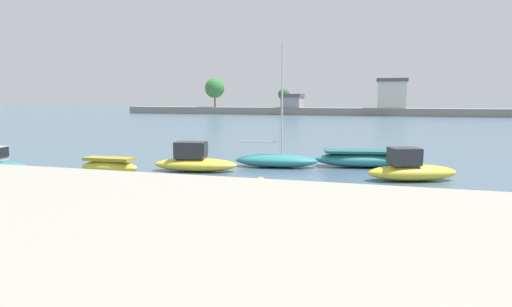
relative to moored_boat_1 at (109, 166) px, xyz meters
name	(u,v)px	position (x,y,z in m)	size (l,w,h in m)	color
ground_plane	(260,227)	(10.36, -7.00, -0.43)	(400.00, 400.00, 0.00)	#476075
moored_boat_1	(109,166)	(0.00, 0.00, 0.00)	(3.30, 1.19, 0.90)	yellow
moored_boat_2	(195,161)	(3.93, 2.19, 0.13)	(4.84, 2.33, 1.63)	yellow
moored_boat_3	(276,160)	(7.89, 4.88, -0.01)	(4.98, 2.24, 7.08)	teal
moored_boat_4	(362,159)	(12.68, 6.39, 0.05)	(5.61, 2.82, 0.99)	teal
moored_boat_5	(411,169)	(15.22, 2.64, 0.14)	(4.64, 2.93, 1.62)	yellow
mooring_buoy_0	(372,191)	(13.53, -1.14, -0.26)	(0.34, 0.34, 0.34)	yellow
mooring_buoy_1	(261,182)	(8.58, -0.75, -0.22)	(0.42, 0.42, 0.42)	yellow
distant_shoreline	(390,105)	(14.24, 83.99, 1.84)	(120.80, 7.65, 8.83)	gray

